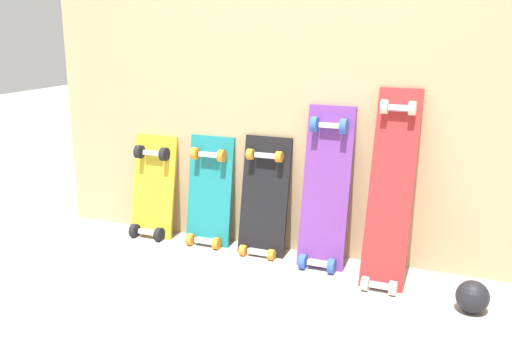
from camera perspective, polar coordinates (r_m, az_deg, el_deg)
name	(u,v)px	position (r m, az deg, el deg)	size (l,w,h in m)	color
ground_plane	(261,249)	(2.86, 0.54, -7.75)	(12.00, 12.00, 0.00)	#B2AAA0
plywood_wall_panel	(267,90)	(2.73, 1.13, 7.98)	(2.30, 0.04, 1.55)	tan
skateboard_yellow	(153,192)	(3.03, -10.17, -2.14)	(0.24, 0.18, 0.58)	gold
skateboard_teal	(209,198)	(2.88, -4.66, -2.68)	(0.23, 0.17, 0.61)	#197A7F
skateboard_black	(264,204)	(2.75, 0.77, -3.29)	(0.23, 0.18, 0.63)	black
skateboard_purple	(325,195)	(2.61, 6.84, -2.37)	(0.22, 0.23, 0.79)	#6B338C
skateboard_red	(390,196)	(2.49, 13.09, -2.51)	(0.18, 0.33, 0.88)	#B22626
rubber_ball	(472,297)	(2.41, 20.60, -11.58)	(0.13, 0.13, 0.13)	black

